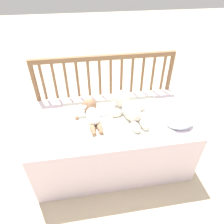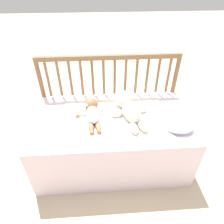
% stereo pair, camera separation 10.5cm
% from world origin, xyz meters
% --- Properties ---
extents(ground_plane, '(12.00, 12.00, 0.00)m').
position_xyz_m(ground_plane, '(0.00, 0.00, 0.00)').
color(ground_plane, '#C6B293').
extents(crib_mattress, '(1.15, 0.64, 0.44)m').
position_xyz_m(crib_mattress, '(0.00, 0.00, 0.22)').
color(crib_mattress, silver).
rests_on(crib_mattress, ground_plane).
extents(crib_rail, '(1.15, 0.04, 0.79)m').
position_xyz_m(crib_rail, '(-0.00, 0.34, 0.56)').
color(crib_rail, brown).
rests_on(crib_rail, ground_plane).
extents(blanket, '(0.75, 0.51, 0.01)m').
position_xyz_m(blanket, '(0.02, -0.01, 0.45)').
color(blanket, white).
rests_on(blanket, crib_mattress).
extents(teddy_bear, '(0.29, 0.42, 0.14)m').
position_xyz_m(teddy_bear, '(0.13, 0.04, 0.50)').
color(teddy_bear, silver).
rests_on(teddy_bear, crib_mattress).
extents(baby, '(0.27, 0.34, 0.11)m').
position_xyz_m(baby, '(-0.14, 0.03, 0.49)').
color(baby, white).
rests_on(baby, crib_mattress).
extents(small_pillow, '(0.19, 0.13, 0.06)m').
position_xyz_m(small_pillow, '(0.45, -0.16, 0.47)').
color(small_pillow, silver).
rests_on(small_pillow, crib_mattress).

